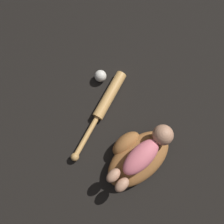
{
  "coord_description": "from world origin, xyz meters",
  "views": [
    {
      "loc": [
        -0.11,
        -0.02,
        1.16
      ],
      "look_at": [
        0.0,
        0.28,
        0.08
      ],
      "focal_mm": 35.0,
      "sensor_mm": 36.0,
      "label": 1
    }
  ],
  "objects_px": {
    "baseball": "(100,76)",
    "baseball_bat": "(105,104)",
    "baseball_glove": "(136,156)",
    "baby_figure": "(145,152)"
  },
  "relations": [
    {
      "from": "baseball_glove",
      "to": "baby_figure",
      "type": "bearing_deg",
      "value": -7.59
    },
    {
      "from": "baby_figure",
      "to": "baseball",
      "type": "distance_m",
      "value": 0.51
    },
    {
      "from": "baseball_glove",
      "to": "baseball",
      "type": "distance_m",
      "value": 0.49
    },
    {
      "from": "baseball_glove",
      "to": "baseball",
      "type": "xyz_separation_m",
      "value": [
        -0.02,
        0.49,
        -0.02
      ]
    },
    {
      "from": "baseball_bat",
      "to": "baby_figure",
      "type": "bearing_deg",
      "value": -75.78
    },
    {
      "from": "baseball",
      "to": "baseball_bat",
      "type": "bearing_deg",
      "value": -101.83
    },
    {
      "from": "baseball_bat",
      "to": "baseball",
      "type": "relative_size",
      "value": 6.38
    },
    {
      "from": "baseball_glove",
      "to": "baseball_bat",
      "type": "height_order",
      "value": "baseball_glove"
    },
    {
      "from": "baseball_glove",
      "to": "baseball_bat",
      "type": "bearing_deg",
      "value": 99.05
    },
    {
      "from": "baby_figure",
      "to": "baseball_bat",
      "type": "bearing_deg",
      "value": 104.22
    }
  ]
}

